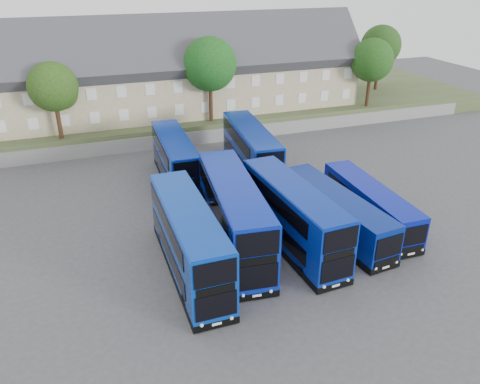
# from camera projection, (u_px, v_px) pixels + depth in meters

# --- Properties ---
(ground) EXTENTS (120.00, 120.00, 0.00)m
(ground) POSITION_uv_depth(u_px,v_px,m) (289.00, 261.00, 31.50)
(ground) COLOR #45454A
(ground) RESTS_ON ground
(retaining_wall) EXTENTS (70.00, 0.40, 1.50)m
(retaining_wall) POSITION_uv_depth(u_px,v_px,m) (198.00, 138.00, 51.49)
(retaining_wall) COLOR slate
(retaining_wall) RESTS_ON ground
(earth_bank) EXTENTS (80.00, 20.00, 2.00)m
(earth_bank) POSITION_uv_depth(u_px,v_px,m) (178.00, 111.00, 59.84)
(earth_bank) COLOR #414D2B
(earth_bank) RESTS_ON ground
(terrace_row) EXTENTS (48.00, 10.40, 11.20)m
(terrace_row) POSITION_uv_depth(u_px,v_px,m) (157.00, 75.00, 53.10)
(terrace_row) COLOR tan
(terrace_row) RESTS_ON earth_bank
(dd_front_left) EXTENTS (2.73, 11.61, 4.61)m
(dd_front_left) POSITION_uv_depth(u_px,v_px,m) (189.00, 241.00, 29.46)
(dd_front_left) COLOR #0834A1
(dd_front_left) RESTS_ON ground
(dd_front_mid) EXTENTS (4.09, 12.55, 4.90)m
(dd_front_mid) POSITION_uv_depth(u_px,v_px,m) (234.00, 217.00, 32.05)
(dd_front_mid) COLOR #08219F
(dd_front_mid) RESTS_ON ground
(dd_front_right) EXTENTS (3.29, 11.55, 4.54)m
(dd_front_right) POSITION_uv_depth(u_px,v_px,m) (293.00, 217.00, 32.32)
(dd_front_right) COLOR #082493
(dd_front_right) RESTS_ON ground
(dd_rear_left) EXTENTS (2.76, 10.87, 4.29)m
(dd_rear_left) POSITION_uv_depth(u_px,v_px,m) (175.00, 161.00, 41.80)
(dd_rear_left) COLOR #082AA2
(dd_rear_left) RESTS_ON ground
(dd_rear_right) EXTENTS (3.55, 11.67, 4.57)m
(dd_rear_right) POSITION_uv_depth(u_px,v_px,m) (251.00, 152.00, 43.34)
(dd_rear_right) COLOR #082A9C
(dd_rear_right) RESTS_ON ground
(coach_east_a) EXTENTS (3.56, 11.64, 3.13)m
(coach_east_a) POSITION_uv_depth(u_px,v_px,m) (335.00, 213.00, 34.27)
(coach_east_a) COLOR navy
(coach_east_a) RESTS_ON ground
(coach_east_b) EXTENTS (2.48, 10.80, 2.94)m
(coach_east_b) POSITION_uv_depth(u_px,v_px,m) (370.00, 205.00, 35.63)
(coach_east_b) COLOR #08169C
(coach_east_b) RESTS_ON ground
(tree_west) EXTENTS (4.80, 4.80, 7.65)m
(tree_west) POSITION_uv_depth(u_px,v_px,m) (55.00, 88.00, 45.51)
(tree_west) COLOR #382314
(tree_west) RESTS_ON earth_bank
(tree_mid) EXTENTS (5.76, 5.76, 9.18)m
(tree_mid) POSITION_uv_depth(u_px,v_px,m) (211.00, 66.00, 50.26)
(tree_mid) COLOR #382314
(tree_mid) RESTS_ON earth_bank
(tree_east) EXTENTS (5.12, 5.12, 8.16)m
(tree_east) POSITION_uv_depth(u_px,v_px,m) (372.00, 62.00, 56.09)
(tree_east) COLOR #382314
(tree_east) RESTS_ON earth_bank
(tree_far) EXTENTS (5.44, 5.44, 8.67)m
(tree_far) POSITION_uv_depth(u_px,v_px,m) (381.00, 47.00, 63.65)
(tree_far) COLOR #382314
(tree_far) RESTS_ON earth_bank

